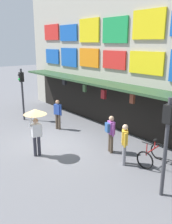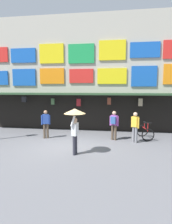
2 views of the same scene
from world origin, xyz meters
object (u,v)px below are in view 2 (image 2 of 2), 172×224
Objects in this scene: pedestrian_in_green at (46,123)px; pedestrian_with_umbrella at (75,118)px; pedestrian_in_purple at (114,123)px; bicycle_parked at (145,132)px; pedestrian_in_red at (135,126)px.

pedestrian_in_green is 0.81× the size of pedestrian_with_umbrella.
pedestrian_in_purple is 3.25m from pedestrian_with_umbrella.
pedestrian_in_purple is (4.00, 0.18, 0.04)m from pedestrian_in_green.
pedestrian_with_umbrella is at bearing -122.69° from pedestrian_in_purple.
bicycle_parked is at bearing 7.12° from pedestrian_in_green.
pedestrian_in_purple is (-1.14, 0.34, 0.04)m from pedestrian_in_red.
pedestrian_with_umbrella is (-2.86, -2.34, 0.69)m from pedestrian_in_red.
bicycle_parked is 1.25m from pedestrian_in_red.
pedestrian_in_green is 5.15m from pedestrian_in_red.
pedestrian_in_green is 3.45m from pedestrian_with_umbrella.
pedestrian_in_red is 0.81× the size of pedestrian_with_umbrella.
pedestrian_in_green is at bearing -177.39° from pedestrian_in_purple.
pedestrian_in_purple is at bearing 57.31° from pedestrian_with_umbrella.
pedestrian_in_purple is at bearing -163.37° from bicycle_parked.
pedestrian_in_green is 1.00× the size of pedestrian_in_red.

